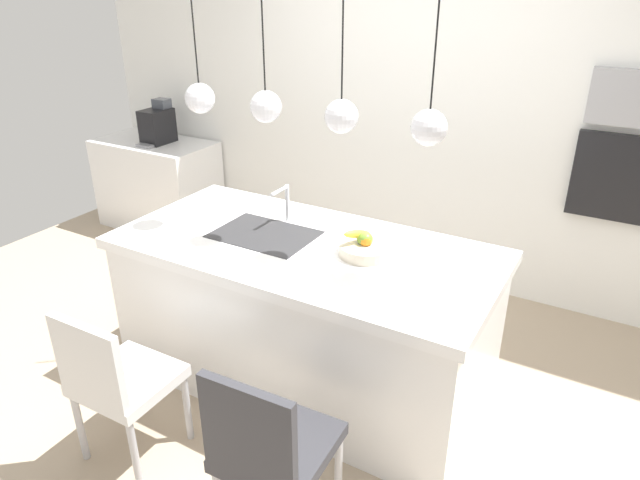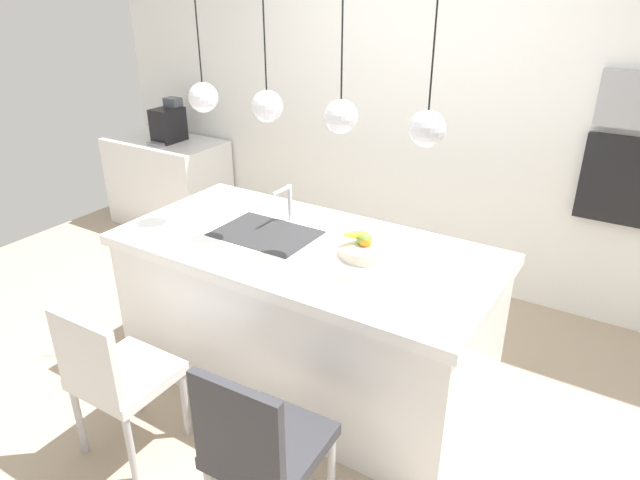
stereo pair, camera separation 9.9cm
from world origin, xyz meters
name	(u,v)px [view 1 (the left image)]	position (x,y,z in m)	size (l,w,h in m)	color
floor	(306,376)	(0.00, 0.00, 0.00)	(6.60, 6.60, 0.00)	tan
back_wall	(420,111)	(0.00, 1.65, 1.30)	(6.00, 0.10, 2.60)	white
kitchen_island	(305,314)	(0.00, 0.00, 0.45)	(2.09, 1.02, 0.89)	white
sink_basin	(265,235)	(-0.26, 0.00, 0.88)	(0.56, 0.40, 0.02)	#2D2D30
faucet	(285,199)	(-0.26, 0.21, 1.03)	(0.02, 0.17, 0.22)	silver
fruit_bowl	(365,247)	(0.34, 0.05, 0.93)	(0.28, 0.28, 0.15)	beige
side_counter	(159,184)	(-2.40, 1.28, 0.41)	(1.10, 0.60, 0.83)	white
coffee_machine	(157,125)	(-2.32, 1.28, 0.99)	(0.20, 0.35, 0.38)	black
microwave	(638,99)	(1.39, 1.58, 1.54)	(0.54, 0.08, 0.34)	#9E9EA3
oven	(619,178)	(1.39, 1.58, 1.04)	(0.56, 0.08, 0.56)	black
chair_near	(117,379)	(-0.45, -0.98, 0.48)	(0.43, 0.43, 0.86)	silver
chair_middle	(270,448)	(0.44, -0.98, 0.50)	(0.44, 0.48, 0.90)	#333338
pendant_light_left	(200,98)	(-0.65, 0.00, 1.61)	(0.16, 0.16, 0.76)	silver
pendant_light_center_left	(266,106)	(-0.22, 0.00, 1.61)	(0.16, 0.16, 0.76)	silver
pendant_light_center_right	(341,116)	(0.22, 0.00, 1.61)	(0.16, 0.16, 0.76)	silver
pendant_light_right	(429,127)	(0.65, 0.00, 1.61)	(0.16, 0.16, 0.76)	silver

